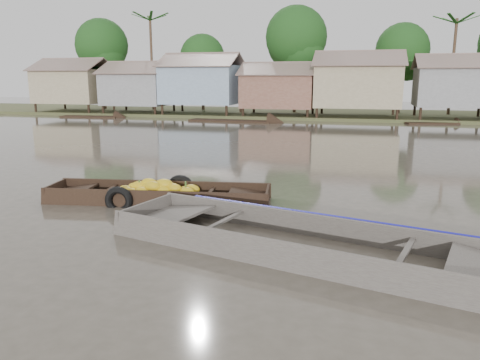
# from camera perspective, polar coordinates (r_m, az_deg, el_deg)

# --- Properties ---
(ground) EXTENTS (120.00, 120.00, 0.00)m
(ground) POSITION_cam_1_polar(r_m,az_deg,el_deg) (10.38, -2.30, -6.10)
(ground) COLOR #484237
(ground) RESTS_ON ground
(riverbank) EXTENTS (120.00, 12.47, 10.22)m
(riverbank) POSITION_cam_1_polar(r_m,az_deg,el_deg) (41.29, 14.98, 11.66)
(riverbank) COLOR #384723
(riverbank) RESTS_ON ground
(banana_boat) EXTENTS (6.18, 2.27, 0.86)m
(banana_boat) POSITION_cam_1_polar(r_m,az_deg,el_deg) (12.93, -10.23, -1.73)
(banana_boat) COLOR black
(banana_boat) RESTS_ON ground
(viewer_boat) EXTENTS (8.17, 4.03, 0.64)m
(viewer_boat) POSITION_cam_1_polar(r_m,az_deg,el_deg) (9.18, 7.91, -8.29)
(viewer_boat) COLOR #453F3B
(viewer_boat) RESTS_ON ground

